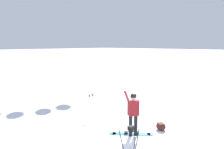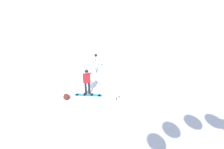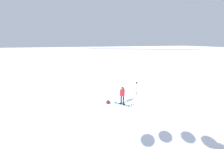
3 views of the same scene
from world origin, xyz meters
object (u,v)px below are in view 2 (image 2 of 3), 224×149
Objects in this scene: snowboarder at (87,79)px; snowboard at (88,95)px; gear_bag_large at (66,97)px; ski_poles at (118,103)px; camera_tripod at (96,60)px.

snowboarder reaches higher than snowboard.
snowboarder is 2.92× the size of gear_bag_large.
ski_poles is (-3.38, -0.96, 0.64)m from gear_bag_large.
camera_tripod is at bearing -51.92° from snowboard.
snowboard is 2.88m from ski_poles.
gear_bag_large is at bearing 15.79° from ski_poles.
camera_tripod reaches higher than gear_bag_large.
snowboarder is at bearing -27.45° from snowboard.
snowboarder is at bearing -111.07° from gear_bag_large.
gear_bag_large is 4.10m from camera_tripod.
camera_tripod reaches higher than snowboard.
snowboard is 3.39m from camera_tripod.
ski_poles is at bearing -164.21° from gear_bag_large.
camera_tripod is (1.99, -2.54, 1.03)m from snowboard.
gear_bag_large is at bearing 62.77° from snowboard.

